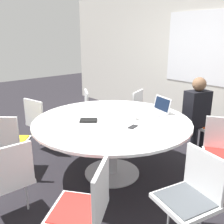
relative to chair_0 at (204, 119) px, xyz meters
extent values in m
plane|color=black|center=(-0.41, -1.58, -0.50)|extent=(16.00, 16.00, 0.00)
cube|color=silver|center=(-0.41, 0.82, 0.85)|extent=(8.00, 0.06, 2.70)
cube|color=white|center=(-0.41, 0.78, 1.05)|extent=(1.80, 0.01, 1.30)
cylinder|color=#B7B7BC|center=(-0.41, -1.58, -0.49)|extent=(0.73, 0.73, 0.02)
cylinder|color=#B7B7BC|center=(-0.41, -1.58, -0.13)|extent=(0.14, 0.14, 0.71)
cylinder|color=white|center=(-0.41, -1.58, 0.24)|extent=(1.97, 1.97, 0.03)
cube|color=white|center=(0.06, -0.02, -0.07)|extent=(0.53, 0.54, 0.04)
cube|color=#E04C1E|center=(0.06, -0.02, -0.05)|extent=(0.47, 0.48, 0.01)
cube|color=white|center=(-0.12, 0.04, 0.15)|extent=(0.15, 0.41, 0.40)
cylinder|color=silver|center=(0.12, 0.15, -0.30)|extent=(0.02, 0.02, 0.41)
cylinder|color=silver|center=(0.01, -0.19, -0.30)|extent=(0.02, 0.02, 0.41)
cube|color=white|center=(-0.87, -0.33, -0.07)|extent=(0.55, 0.56, 0.04)
cube|color=#4C5156|center=(-0.87, -0.33, -0.05)|extent=(0.48, 0.49, 0.01)
cube|color=white|center=(-1.05, -0.40, 0.15)|extent=(0.17, 0.40, 0.40)
cylinder|color=silver|center=(-0.93, -0.16, -0.30)|extent=(0.02, 0.02, 0.41)
cylinder|color=silver|center=(-0.80, -0.50, -0.30)|extent=(0.02, 0.02, 0.41)
cube|color=white|center=(-1.55, -0.90, -0.07)|extent=(0.59, 0.59, 0.04)
cube|color=teal|center=(-1.55, -0.90, -0.05)|extent=(0.52, 0.52, 0.01)
cube|color=white|center=(-1.65, -1.07, 0.15)|extent=(0.37, 0.24, 0.40)
cylinder|color=silver|center=(-1.71, -0.81, -0.30)|extent=(0.02, 0.02, 0.41)
cylinder|color=silver|center=(-1.40, -0.99, -0.30)|extent=(0.02, 0.02, 0.41)
cube|color=white|center=(-1.72, -1.85, -0.07)|extent=(0.51, 0.50, 0.04)
cube|color=#4C5156|center=(-1.72, -1.85, -0.05)|extent=(0.45, 0.44, 0.01)
cube|color=white|center=(-1.68, -2.04, 0.15)|extent=(0.42, 0.11, 0.40)
cylinder|color=silver|center=(-1.89, -1.88, -0.30)|extent=(0.02, 0.02, 0.41)
cylinder|color=silver|center=(-1.54, -1.81, -0.30)|extent=(0.02, 0.02, 0.41)
cube|color=white|center=(-1.32, -2.55, -0.07)|extent=(0.61, 0.61, 0.04)
cube|color=gold|center=(-1.32, -2.55, -0.05)|extent=(0.53, 0.54, 0.01)
cube|color=white|center=(-1.18, -2.69, 0.15)|extent=(0.31, 0.33, 0.40)
cylinder|color=silver|center=(-1.20, -2.42, -0.30)|extent=(0.02, 0.02, 0.41)
cube|color=white|center=(-0.47, -2.91, -0.07)|extent=(0.44, 0.46, 0.04)
cube|color=#E04C1E|center=(-0.47, -2.91, -0.05)|extent=(0.39, 0.40, 0.01)
cube|color=white|center=(-0.28, -2.92, 0.15)|extent=(0.05, 0.42, 0.40)
cylinder|color=silver|center=(-0.46, -2.73, -0.30)|extent=(0.02, 0.02, 0.41)
cube|color=white|center=(0.38, -2.66, -0.07)|extent=(0.60, 0.60, 0.04)
cube|color=red|center=(0.38, -2.66, -0.05)|extent=(0.53, 0.53, 0.01)
cube|color=white|center=(0.53, -2.54, 0.15)|extent=(0.27, 0.36, 0.40)
cylinder|color=silver|center=(0.27, -2.51, -0.30)|extent=(0.02, 0.02, 0.41)
cube|color=white|center=(0.88, -1.92, -0.07)|extent=(0.53, 0.52, 0.04)
cube|color=#4C5156|center=(0.88, -1.92, -0.05)|extent=(0.47, 0.46, 0.01)
cube|color=white|center=(0.93, -1.73, 0.15)|extent=(0.41, 0.13, 0.40)
cylinder|color=silver|center=(0.71, -1.87, -0.30)|extent=(0.02, 0.02, 0.41)
cube|color=white|center=(0.73, -0.88, -0.07)|extent=(0.59, 0.59, 0.04)
cube|color=red|center=(0.73, -0.88, -0.05)|extent=(0.52, 0.52, 0.01)
cube|color=white|center=(0.62, -0.72, 0.15)|extent=(0.37, 0.24, 0.40)
cylinder|color=silver|center=(0.57, -0.98, -0.30)|extent=(0.02, 0.02, 0.41)
cylinder|color=black|center=(0.12, -0.19, -0.28)|extent=(0.10, 0.10, 0.45)
cylinder|color=black|center=(0.06, -0.36, -0.28)|extent=(0.10, 0.10, 0.45)
cube|color=black|center=(0.00, -0.25, 0.22)|extent=(0.32, 0.41, 0.55)
sphere|color=brown|center=(0.00, -0.25, 0.60)|extent=(0.20, 0.20, 0.20)
cube|color=silver|center=(-0.22, -0.95, 0.26)|extent=(0.38, 0.30, 0.02)
cube|color=silver|center=(-0.19, -0.85, 0.37)|extent=(0.34, 0.15, 0.20)
cube|color=black|center=(-0.19, -0.86, 0.37)|extent=(0.30, 0.13, 0.17)
cube|color=black|center=(-0.56, -1.83, 0.26)|extent=(0.25, 0.26, 0.02)
cylinder|color=white|center=(-0.23, -1.37, 0.30)|extent=(0.09, 0.09, 0.08)
cube|color=black|center=(-0.05, -1.58, 0.26)|extent=(0.10, 0.15, 0.01)
camera|label=1|loc=(1.79, -3.56, 1.27)|focal=40.00mm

